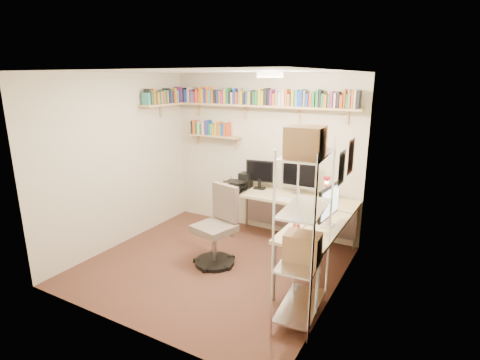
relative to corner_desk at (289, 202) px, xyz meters
The scene contains 6 objects.
ground 1.38m from the corner_desk, 126.54° to the right, with size 3.20×3.20×0.00m, color #4F2A21.
room_shell 1.43m from the corner_desk, 126.39° to the right, with size 3.24×3.04×2.52m.
wall_shelves 1.74m from the corner_desk, 161.92° to the left, with size 3.12×1.09×0.80m.
corner_desk is the anchor object (origin of this frame).
office_chair 1.11m from the corner_desk, 129.19° to the right, with size 0.58×0.59×1.07m.
wire_rack 1.73m from the corner_desk, 63.82° to the right, with size 0.46×0.83×2.02m.
Camera 1 is at (2.53, -3.78, 2.44)m, focal length 28.00 mm.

